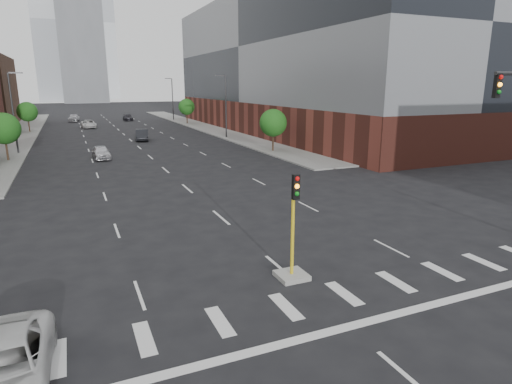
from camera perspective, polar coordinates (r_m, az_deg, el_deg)
sidewalk_left_far at (r=80.01m, az=-28.68°, el=6.93°), size 5.00×92.00×0.15m
sidewalk_right_far at (r=82.89m, az=-7.43°, el=8.72°), size 5.00×92.00×0.15m
building_right_main at (r=75.29m, az=6.58°, el=16.54°), size 24.00×70.00×22.00m
tower_left at (r=226.96m, az=-24.85°, el=19.82°), size 22.00×22.00×70.00m
tower_right at (r=267.86m, az=-20.76°, el=20.21°), size 20.00×20.00×80.00m
tower_mid at (r=205.96m, az=-22.22°, el=17.12°), size 18.00×18.00×44.00m
median_traffic_signal at (r=17.63m, az=4.88°, el=-8.52°), size 1.20×1.20×4.40m
streetlight_right_a at (r=64.00m, az=-4.12°, el=11.66°), size 1.60×0.22×9.07m
streetlight_right_b at (r=97.69m, az=-11.12°, el=12.29°), size 1.60×0.22×9.07m
streetlight_left at (r=55.67m, az=-29.61°, el=9.52°), size 1.60×0.22×9.07m
tree_left_near at (r=50.89m, az=-30.59°, el=7.30°), size 3.20×3.20×4.85m
tree_left_far at (r=80.68m, az=-28.20°, el=9.41°), size 3.20×3.20×4.85m
tree_right_near at (r=50.48m, az=2.30°, el=9.19°), size 3.20×3.20×4.85m
tree_right_far at (r=88.17m, az=-9.24°, el=11.14°), size 3.20×3.20×4.85m
car_near_left at (r=48.72m, az=-19.97°, el=4.99°), size 1.91×4.26×1.42m
car_mid_right at (r=63.32m, az=-14.95°, el=7.36°), size 2.39×4.96×1.57m
car_far_left at (r=84.89m, az=-21.43°, el=8.44°), size 2.65×5.30×1.44m
car_deep_right at (r=99.64m, az=-16.71°, el=9.51°), size 2.21×4.93×1.40m
car_distant at (r=100.79m, az=-23.12°, el=9.10°), size 2.68×5.14×1.67m
parked_minivan at (r=13.52m, az=-30.74°, el=-19.52°), size 2.43×5.06×1.39m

